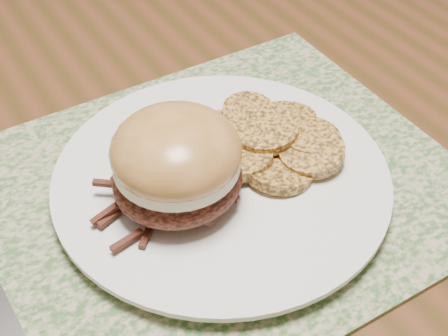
{
  "coord_description": "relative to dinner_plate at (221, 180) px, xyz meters",
  "views": [
    {
      "loc": [
        0.03,
        -0.4,
        1.12
      ],
      "look_at": [
        0.21,
        -0.09,
        0.79
      ],
      "focal_mm": 50.0,
      "sensor_mm": 36.0,
      "label": 1
    }
  ],
  "objects": [
    {
      "name": "placemat",
      "position": [
        -0.03,
        0.0,
        -0.01
      ],
      "size": [
        0.45,
        0.33,
        0.0
      ],
      "primitive_type": "cube",
      "color": "#416333",
      "rests_on": "dining_table"
    },
    {
      "name": "roasted_potatoes",
      "position": [
        0.05,
        0.01,
        0.02
      ],
      "size": [
        0.14,
        0.14,
        0.03
      ],
      "color": "#C08538",
      "rests_on": "dinner_plate"
    },
    {
      "name": "dinner_plate",
      "position": [
        0.0,
        0.0,
        0.0
      ],
      "size": [
        0.26,
        0.26,
        0.02
      ],
      "primitive_type": "cylinder",
      "color": "white",
      "rests_on": "placemat"
    },
    {
      "name": "pork_sandwich",
      "position": [
        -0.04,
        -0.01,
        0.05
      ],
      "size": [
        0.11,
        0.11,
        0.08
      ],
      "rotation": [
        0.0,
        0.0,
        0.11
      ],
      "color": "black",
      "rests_on": "dinner_plate"
    }
  ]
}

